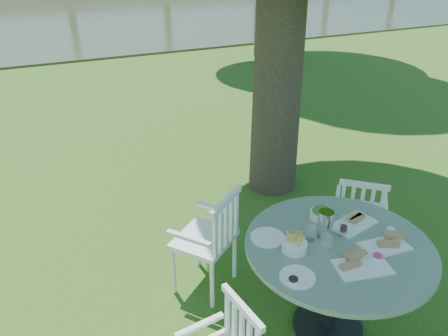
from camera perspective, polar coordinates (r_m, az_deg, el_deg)
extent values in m
plane|color=#1D3F0D|center=(4.56, 1.10, -10.61)|extent=(140.00, 140.00, 0.00)
cylinder|color=black|center=(3.88, 13.33, -19.37)|extent=(0.56, 0.56, 0.04)
cylinder|color=black|center=(3.60, 14.02, -14.96)|extent=(0.12, 0.12, 0.76)
cylinder|color=slate|center=(3.36, 14.78, -9.85)|extent=(1.38, 1.38, 0.04)
cylinder|color=white|center=(4.79, 19.20, -7.11)|extent=(0.03, 0.03, 0.43)
cylinder|color=white|center=(4.77, 14.58, -6.51)|extent=(0.03, 0.03, 0.43)
cylinder|color=white|center=(4.50, 19.21, -9.51)|extent=(0.03, 0.03, 0.43)
cylinder|color=white|center=(4.48, 14.27, -8.88)|extent=(0.03, 0.03, 0.43)
cube|color=white|center=(4.50, 17.21, -5.50)|extent=(0.60, 0.60, 0.04)
cube|color=white|center=(4.23, 17.51, -4.54)|extent=(0.35, 0.33, 0.44)
cylinder|color=white|center=(4.24, -3.38, -9.90)|extent=(0.04, 0.04, 0.48)
cylinder|color=white|center=(3.96, -6.61, -13.18)|extent=(0.04, 0.04, 0.48)
cylinder|color=white|center=(4.09, 1.39, -11.41)|extent=(0.04, 0.04, 0.48)
cylinder|color=white|center=(3.80, -1.56, -14.99)|extent=(0.04, 0.04, 0.48)
cube|color=white|center=(3.85, -2.61, -9.28)|extent=(0.67, 0.66, 0.04)
cube|color=white|center=(3.64, 0.28, -7.35)|extent=(0.42, 0.33, 0.49)
cube|color=white|center=(2.92, 2.33, -20.43)|extent=(0.08, 0.43, 0.43)
cube|color=white|center=(3.17, 17.61, -12.21)|extent=(0.41, 0.30, 0.01)
cube|color=white|center=(3.41, 20.24, -9.55)|extent=(0.36, 0.23, 0.01)
cube|color=white|center=(3.57, 16.51, -7.04)|extent=(0.40, 0.28, 0.02)
cylinder|color=white|center=(2.99, 9.56, -13.85)|extent=(0.24, 0.24, 0.01)
cylinder|color=white|center=(3.31, 5.73, -9.00)|extent=(0.26, 0.26, 0.01)
cylinder|color=white|center=(3.19, 9.15, -10.07)|extent=(0.18, 0.18, 0.07)
cylinder|color=white|center=(3.59, 12.57, -5.95)|extent=(0.18, 0.18, 0.06)
cylinder|color=silver|center=(3.32, 13.06, -7.25)|extent=(0.11, 0.11, 0.23)
cylinder|color=white|center=(3.40, 15.42, -7.25)|extent=(0.06, 0.06, 0.17)
cylinder|color=white|center=(3.30, 11.30, -8.36)|extent=(0.07, 0.07, 0.12)
cylinder|color=white|center=(3.23, 13.33, -9.50)|extent=(0.07, 0.07, 0.12)
cylinder|color=white|center=(3.26, 19.41, -11.06)|extent=(0.08, 0.08, 0.03)
cylinder|color=white|center=(3.45, 21.62, -9.22)|extent=(0.07, 0.07, 0.03)
cylinder|color=white|center=(3.57, 20.93, -7.72)|extent=(0.07, 0.07, 0.03)
cylinder|color=white|center=(2.94, 9.02, -14.43)|extent=(0.07, 0.07, 0.03)
cube|color=#333B23|center=(26.42, -23.16, 19.01)|extent=(100.00, 28.00, 0.12)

